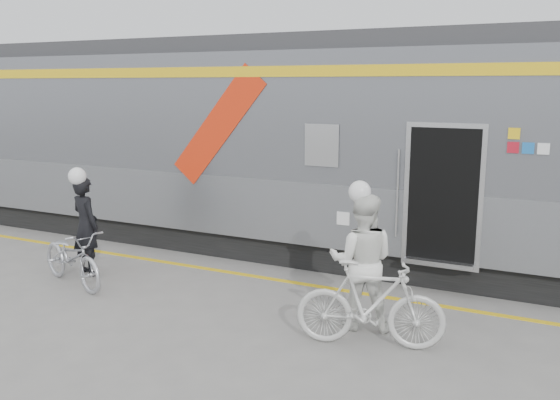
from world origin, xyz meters
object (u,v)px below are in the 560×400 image
Objects in this scene: man at (86,226)px; woman at (362,261)px; bicycle_left at (72,257)px; bicycle_right at (370,304)px.

man is 4.98m from woman.
man reaches higher than bicycle_left.
man is at bearing 68.27° from bicycle_right.
man is 0.95× the size of bicycle_left.
man is 0.93× the size of woman.
woman is (4.98, -0.11, 0.07)m from man.
woman is 0.72m from bicycle_right.
bicycle_right is (0.30, -0.55, -0.36)m from woman.
bicycle_right is (5.28, -0.66, -0.30)m from man.
bicycle_left is at bearing 128.69° from man.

